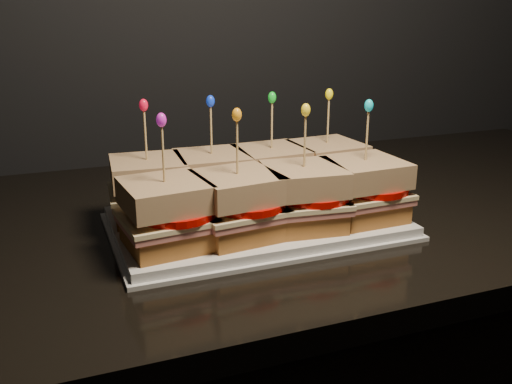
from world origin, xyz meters
name	(u,v)px	position (x,y,z in m)	size (l,w,h in m)	color
granite_slab	(42,247)	(-0.63, 1.66, 0.87)	(2.28, 0.69, 0.03)	black
platter	(256,223)	(-0.34, 1.58, 0.89)	(0.39, 0.24, 0.02)	silver
platter_rim	(256,227)	(-0.34, 1.58, 0.89)	(0.40, 0.25, 0.01)	silver
sandwich_0_bread_bot	(150,208)	(-0.48, 1.64, 0.91)	(0.10, 0.10, 0.03)	brown
sandwich_0_ham	(149,196)	(-0.48, 1.64, 0.93)	(0.11, 0.10, 0.01)	#CC6F64
sandwich_0_cheese	(149,191)	(-0.48, 1.64, 0.94)	(0.11, 0.10, 0.01)	beige
sandwich_0_tomato	(158,186)	(-0.47, 1.63, 0.95)	(0.10, 0.10, 0.01)	#B80803
sandwich_0_bread_top	(148,171)	(-0.48, 1.64, 0.97)	(0.10, 0.10, 0.03)	#5F3215
sandwich_0_pick	(146,138)	(-0.48, 1.64, 1.01)	(0.00, 0.00, 0.09)	tan
sandwich_0_frill	(144,105)	(-0.48, 1.64, 1.06)	(0.01, 0.01, 0.02)	red
sandwich_1_bread_bot	(213,200)	(-0.39, 1.64, 0.91)	(0.10, 0.10, 0.03)	brown
sandwich_1_ham	(213,189)	(-0.39, 1.64, 0.93)	(0.11, 0.10, 0.01)	#CC6F64
sandwich_1_cheese	(212,184)	(-0.39, 1.64, 0.94)	(0.11, 0.10, 0.01)	beige
sandwich_1_tomato	(222,179)	(-0.38, 1.63, 0.95)	(0.10, 0.10, 0.01)	#B80803
sandwich_1_bread_top	(212,165)	(-0.39, 1.64, 0.97)	(0.10, 0.10, 0.03)	#5F3215
sandwich_1_pick	(211,133)	(-0.39, 1.64, 1.01)	(0.00, 0.00, 0.09)	tan
sandwich_1_frill	(210,101)	(-0.39, 1.64, 1.06)	(0.01, 0.01, 0.02)	#1135E3
sandwich_2_bread_bot	(271,193)	(-0.30, 1.64, 0.91)	(0.10, 0.10, 0.03)	brown
sandwich_2_ham	(271,182)	(-0.30, 1.64, 0.93)	(0.11, 0.10, 0.01)	#CC6F64
sandwich_2_cheese	(271,177)	(-0.30, 1.64, 0.94)	(0.11, 0.10, 0.01)	beige
sandwich_2_tomato	(280,173)	(-0.28, 1.63, 0.95)	(0.10, 0.10, 0.01)	#B80803
sandwich_2_bread_top	(272,159)	(-0.30, 1.64, 0.97)	(0.10, 0.10, 0.03)	#5F3215
sandwich_2_pick	(272,128)	(-0.30, 1.64, 1.01)	(0.00, 0.00, 0.09)	tan
sandwich_2_frill	(272,97)	(-0.30, 1.64, 1.06)	(0.01, 0.01, 0.02)	green
sandwich_3_bread_bot	(326,186)	(-0.20, 1.64, 0.91)	(0.10, 0.10, 0.03)	brown
sandwich_3_ham	(326,176)	(-0.20, 1.64, 0.93)	(0.11, 0.10, 0.01)	#CC6F64
sandwich_3_cheese	(326,171)	(-0.20, 1.64, 0.94)	(0.11, 0.10, 0.01)	beige
sandwich_3_tomato	(335,167)	(-0.19, 1.63, 0.95)	(0.10, 0.10, 0.01)	#B80803
sandwich_3_bread_top	(327,153)	(-0.20, 1.64, 0.97)	(0.10, 0.10, 0.03)	#5F3215
sandwich_3_pick	(328,124)	(-0.20, 1.64, 1.01)	(0.00, 0.00, 0.09)	tan
sandwich_3_frill	(329,94)	(-0.20, 1.64, 1.06)	(0.01, 0.01, 0.02)	yellow
sandwich_4_bread_bot	(167,236)	(-0.48, 1.53, 0.91)	(0.10, 0.10, 0.03)	brown
sandwich_4_ham	(167,223)	(-0.48, 1.53, 0.93)	(0.11, 0.10, 0.01)	#CC6F64
sandwich_4_cheese	(166,217)	(-0.48, 1.53, 0.94)	(0.11, 0.10, 0.01)	beige
sandwich_4_tomato	(177,212)	(-0.47, 1.52, 0.95)	(0.10, 0.10, 0.01)	#B80803
sandwich_4_bread_top	(165,195)	(-0.48, 1.53, 0.97)	(0.10, 0.10, 0.03)	#5F3215
sandwich_4_pick	(163,158)	(-0.48, 1.53, 1.01)	(0.00, 0.00, 0.09)	tan
sandwich_4_frill	(161,120)	(-0.48, 1.53, 1.06)	(0.01, 0.01, 0.02)	#C71FB3
sandwich_5_bread_bot	(238,226)	(-0.39, 1.53, 0.91)	(0.10, 0.10, 0.03)	brown
sandwich_5_ham	(238,213)	(-0.39, 1.53, 0.93)	(0.11, 0.10, 0.01)	#CC6F64
sandwich_5_cheese	(238,208)	(-0.39, 1.53, 0.94)	(0.11, 0.10, 0.01)	beige
sandwich_5_tomato	(248,203)	(-0.38, 1.52, 0.95)	(0.10, 0.10, 0.01)	#B80803
sandwich_5_bread_top	(238,187)	(-0.39, 1.53, 0.97)	(0.10, 0.10, 0.03)	#5F3215
sandwich_5_pick	(237,151)	(-0.39, 1.53, 1.01)	(0.00, 0.00, 0.09)	tan
sandwich_5_frill	(237,115)	(-0.39, 1.53, 1.06)	(0.01, 0.01, 0.02)	orange
sandwich_6_bread_bot	(303,217)	(-0.30, 1.53, 0.91)	(0.10, 0.10, 0.03)	brown
sandwich_6_ham	(303,205)	(-0.30, 1.53, 0.93)	(0.11, 0.10, 0.01)	#CC6F64
sandwich_6_cheese	(303,200)	(-0.30, 1.53, 0.94)	(0.11, 0.10, 0.01)	beige
sandwich_6_tomato	(314,195)	(-0.28, 1.52, 0.95)	(0.10, 0.10, 0.01)	#B80803
sandwich_6_bread_top	(304,179)	(-0.30, 1.53, 0.97)	(0.10, 0.10, 0.03)	#5F3215
sandwich_6_pick	(305,144)	(-0.30, 1.53, 1.01)	(0.00, 0.00, 0.09)	tan
sandwich_6_frill	(306,110)	(-0.30, 1.53, 1.06)	(0.01, 0.01, 0.02)	yellow
sandwich_7_bread_bot	(363,208)	(-0.20, 1.53, 0.91)	(0.10, 0.10, 0.03)	brown
sandwich_7_ham	(363,197)	(-0.20, 1.53, 0.93)	(0.11, 0.10, 0.01)	#CC6F64
sandwich_7_cheese	(364,192)	(-0.20, 1.53, 0.94)	(0.11, 0.10, 0.01)	beige
sandwich_7_tomato	(374,187)	(-0.19, 1.52, 0.95)	(0.10, 0.10, 0.01)	#B80803
sandwich_7_bread_top	(365,172)	(-0.20, 1.53, 0.97)	(0.10, 0.10, 0.03)	#5F3215
sandwich_7_pick	(367,139)	(-0.20, 1.53, 1.01)	(0.00, 0.00, 0.09)	tan
sandwich_7_frill	(369,106)	(-0.20, 1.53, 1.06)	(0.01, 0.01, 0.02)	#10C0CB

